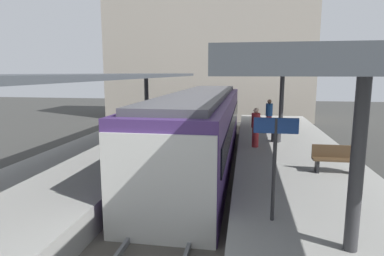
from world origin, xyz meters
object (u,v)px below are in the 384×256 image
at_px(passenger_near_bench, 269,115).
at_px(litter_bin, 276,133).
at_px(passenger_mid_platform, 256,127).
at_px(platform_sign, 275,146).
at_px(platform_bench, 335,158).
at_px(commuter_train, 201,128).

bearing_deg(passenger_near_bench, litter_bin, -85.86).
distance_m(passenger_near_bench, passenger_mid_platform, 3.83).
bearing_deg(platform_sign, passenger_near_bench, 86.83).
height_order(platform_sign, litter_bin, platform_sign).
bearing_deg(litter_bin, platform_bench, -72.51).
height_order(commuter_train, platform_sign, commuter_train).
height_order(commuter_train, passenger_mid_platform, commuter_train).
distance_m(commuter_train, passenger_near_bench, 4.84).
distance_m(commuter_train, platform_sign, 7.64).
xyz_separation_m(commuter_train, passenger_near_bench, (3.12, 3.70, 0.18)).
xyz_separation_m(commuter_train, litter_bin, (3.30, 1.21, -0.33)).
height_order(platform_sign, passenger_near_bench, platform_sign).
bearing_deg(commuter_train, passenger_mid_platform, -1.15).
height_order(passenger_near_bench, passenger_mid_platform, passenger_near_bench).
xyz_separation_m(platform_bench, passenger_near_bench, (-1.61, 7.02, 0.44)).
xyz_separation_m(commuter_train, platform_bench, (4.72, -3.32, -0.26)).
relative_size(passenger_near_bench, passenger_mid_platform, 1.04).
distance_m(litter_bin, passenger_near_bench, 2.55).
relative_size(platform_bench, passenger_mid_platform, 0.84).
distance_m(platform_sign, passenger_near_bench, 10.90).
relative_size(commuter_train, platform_sign, 6.51).
relative_size(platform_bench, passenger_near_bench, 0.80).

